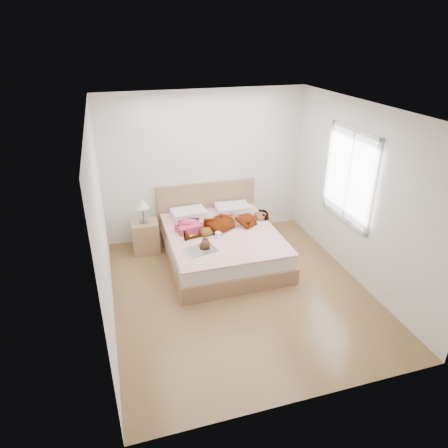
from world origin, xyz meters
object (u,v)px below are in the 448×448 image
plush_toy (205,244)px  coffee_mug (218,235)px  nightstand (145,234)px  phone (192,211)px  bed (221,242)px  woman (227,220)px  magazine (201,250)px  towel (188,226)px

plush_toy → coffee_mug: bearing=43.6°
plush_toy → nightstand: nightstand is taller
coffee_mug → plush_toy: size_ratio=0.50×
phone → coffee_mug: bearing=-82.7°
phone → bed: bed is taller
nightstand → woman: bearing=-19.9°
magazine → woman: bearing=48.0°
woman → coffee_mug: woman is taller
magazine → nightstand: 1.36m
phone → towel: size_ratio=0.21×
bed → coffee_mug: 0.41m
phone → woman: bearing=-49.2°
woman → magazine: (-0.60, -0.67, -0.10)m
woman → bed: 0.38m
nightstand → plush_toy: bearing=-54.3°
phone → nightstand: nightstand is taller
woman → towel: bearing=-102.5°
phone → nightstand: (-0.81, 0.07, -0.36)m
coffee_mug → nightstand: size_ratio=0.14×
magazine → nightstand: nightstand is taller
plush_toy → phone: bearing=88.4°
bed → nightstand: size_ratio=2.17×
phone → bed: 0.73m
magazine → coffee_mug: bearing=41.8°
bed → plush_toy: bearing=-126.7°
phone → bed: (0.37, -0.49, -0.40)m
towel → phone: bearing=67.7°
towel → magazine: towel is taller
woman → plush_toy: woman is taller
phone → magazine: (-0.10, -1.07, -0.16)m
towel → magazine: (0.05, -0.69, -0.07)m
magazine → bed: bearing=51.0°
bed → woman: bearing=34.5°
bed → coffee_mug: bed is taller
bed → coffee_mug: size_ratio=16.06×
towel → nightstand: nightstand is taller
nightstand → magazine: bearing=-58.2°
woman → plush_toy: size_ratio=6.33×
phone → nightstand: size_ratio=0.09×
nightstand → phone: bearing=-5.2°
bed → magazine: 0.78m
bed → towel: (-0.52, 0.12, 0.31)m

